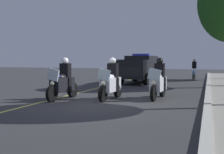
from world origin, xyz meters
TOP-DOWN VIEW (x-y plane):
  - ground_plane at (0.00, 0.00)m, footprint 80.00×80.00m
  - curb_strip at (0.00, 3.82)m, footprint 48.00×0.24m
  - lane_stripe_center at (0.00, -2.18)m, footprint 48.00×0.12m
  - police_motorcycle_lead_left at (-0.67, -1.76)m, footprint 2.14×0.61m
  - police_motorcycle_lead_right at (-1.33, 0.08)m, footprint 2.14×0.61m
  - police_motorcycle_trailing at (-2.21, 1.87)m, footprint 2.14×0.61m
  - police_suv at (-9.70, -0.70)m, footprint 5.02×2.35m
  - cyclist_background at (-14.01, 2.71)m, footprint 1.76×0.34m

SIDE VIEW (x-z plane):
  - ground_plane at x=0.00m, z-range 0.00..0.00m
  - lane_stripe_center at x=0.00m, z-range 0.00..0.01m
  - curb_strip at x=0.00m, z-range 0.00..0.15m
  - police_motorcycle_lead_left at x=-0.67m, z-range -0.16..1.56m
  - police_motorcycle_lead_right at x=-1.33m, z-range -0.16..1.56m
  - police_motorcycle_trailing at x=-2.21m, z-range -0.16..1.56m
  - cyclist_background at x=-14.01m, z-range 0.00..1.69m
  - police_suv at x=-9.70m, z-range 0.04..2.09m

